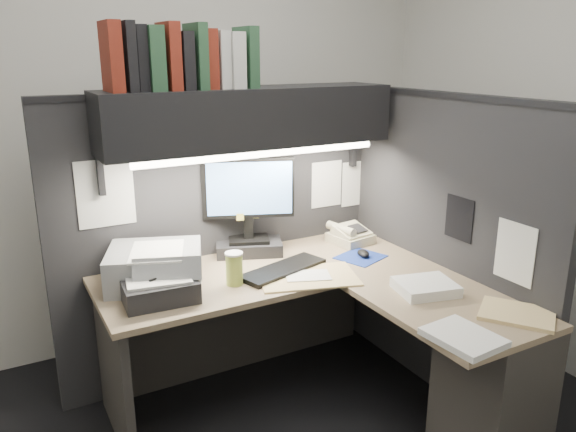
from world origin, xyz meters
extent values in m
cube|color=silver|center=(0.00, 1.50, 1.35)|extent=(3.50, 0.04, 2.70)
cube|color=black|center=(0.03, 0.93, 0.80)|extent=(1.90, 0.06, 1.60)
cube|color=black|center=(0.98, 0.18, 0.80)|extent=(0.06, 1.50, 1.60)
cube|color=#8A7358|center=(0.10, 0.56, 0.71)|extent=(1.70, 0.68, 0.03)
cube|color=#8A7358|center=(0.65, -0.21, 0.71)|extent=(0.60, 0.85, 0.03)
cube|color=#302D2A|center=(0.10, 0.86, 0.35)|extent=(1.61, 0.02, 0.70)
cube|color=#302D2A|center=(-0.70, 0.56, 0.35)|extent=(0.04, 0.61, 0.70)
cube|color=#302D2A|center=(0.75, -0.43, 0.35)|extent=(0.38, 0.40, 0.70)
cube|color=black|center=(0.12, 0.75, 1.50)|extent=(1.55, 0.34, 0.30)
cylinder|color=white|center=(0.12, 0.61, 1.33)|extent=(1.32, 0.04, 0.04)
cube|color=black|center=(0.14, 0.82, 0.77)|extent=(0.42, 0.34, 0.07)
cube|color=black|center=(0.14, 0.82, 0.88)|extent=(0.06, 0.06, 0.12)
cube|color=black|center=(0.14, 0.82, 1.11)|extent=(0.48, 0.22, 0.33)
cube|color=#6CA2EE|center=(0.14, 0.80, 1.11)|extent=(0.43, 0.17, 0.29)
cube|color=black|center=(0.17, 0.48, 0.74)|extent=(0.52, 0.30, 0.02)
cube|color=navy|center=(0.65, 0.46, 0.73)|extent=(0.30, 0.28, 0.00)
ellipsoid|color=black|center=(0.66, 0.45, 0.75)|extent=(0.08, 0.11, 0.04)
cube|color=#C4BB96|center=(0.74, 0.69, 0.77)|extent=(0.24, 0.25, 0.09)
cylinder|color=#B7CB51|center=(-0.11, 0.45, 0.81)|extent=(0.10, 0.10, 0.15)
cube|color=gray|center=(-0.44, 0.65, 0.82)|extent=(0.55, 0.51, 0.18)
cube|color=black|center=(-0.48, 0.46, 0.78)|extent=(0.34, 0.29, 0.10)
cube|color=tan|center=(0.25, 0.35, 0.73)|extent=(0.56, 0.45, 0.01)
cube|color=white|center=(0.64, -0.07, 0.76)|extent=(0.31, 0.28, 0.05)
cube|color=white|center=(0.45, -0.50, 0.74)|extent=(0.24, 0.29, 0.03)
cube|color=tan|center=(0.82, -0.45, 0.74)|extent=(0.37, 0.38, 0.02)
cube|color=maroon|center=(-0.55, 0.73, 1.80)|extent=(0.06, 0.22, 0.31)
cube|color=black|center=(-0.48, 0.73, 1.80)|extent=(0.04, 0.22, 0.30)
cube|color=black|center=(-0.43, 0.76, 1.80)|extent=(0.05, 0.22, 0.29)
cube|color=#23462C|center=(-0.37, 0.74, 1.79)|extent=(0.07, 0.22, 0.29)
cube|color=maroon|center=(-0.29, 0.74, 1.80)|extent=(0.06, 0.22, 0.31)
cube|color=black|center=(-0.22, 0.74, 1.78)|extent=(0.05, 0.22, 0.26)
cube|color=#23462C|center=(-0.16, 0.73, 1.80)|extent=(0.05, 0.22, 0.30)
cube|color=maroon|center=(-0.10, 0.76, 1.79)|extent=(0.05, 0.22, 0.28)
cube|color=beige|center=(-0.04, 0.76, 1.79)|extent=(0.06, 0.22, 0.27)
cube|color=beige|center=(0.03, 0.74, 1.78)|extent=(0.07, 0.22, 0.27)
cube|color=#23462C|center=(0.11, 0.74, 1.80)|extent=(0.05, 0.22, 0.29)
cube|color=white|center=(0.70, 0.90, 1.05)|extent=(0.21, 0.00, 0.28)
cube|color=white|center=(0.92, 0.90, 1.03)|extent=(0.21, 0.00, 0.28)
cube|color=white|center=(-0.60, 0.90, 1.15)|extent=(0.28, 0.00, 0.34)
cube|color=black|center=(0.95, 0.04, 1.02)|extent=(0.00, 0.18, 0.22)
cube|color=white|center=(0.95, -0.31, 0.95)|extent=(0.00, 0.21, 0.28)
camera|label=1|loc=(-1.11, -1.90, 1.83)|focal=35.00mm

